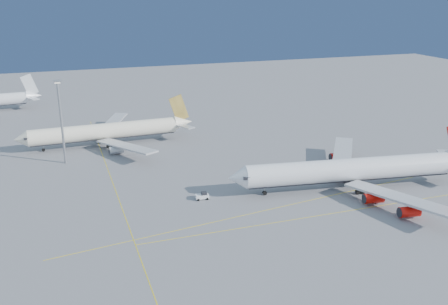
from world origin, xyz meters
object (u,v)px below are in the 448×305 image
airliner_virgin (356,170)px  airliner_etihad (108,131)px  pushback_tug (202,196)px  light_mast (61,115)px

airliner_virgin → airliner_etihad: airliner_virgin is taller
airliner_etihad → pushback_tug: bearing=-75.0°
light_mast → airliner_etihad: bearing=45.0°
airliner_etihad → pushback_tug: size_ratio=17.26×
pushback_tug → light_mast: (-33.66, 42.89, 15.09)m
pushback_tug → light_mast: light_mast is taller
airliner_etihad → light_mast: 25.08m
airliner_etihad → pushback_tug: airliner_etihad is taller
airliner_etihad → pushback_tug: (17.71, -58.85, -4.13)m
airliner_virgin → light_mast: (-77.07, 49.39, 10.54)m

